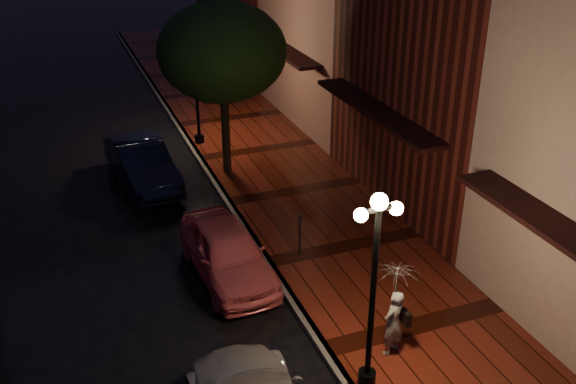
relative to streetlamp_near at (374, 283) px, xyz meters
name	(u,v)px	position (x,y,z in m)	size (l,w,h in m)	color
ground	(269,267)	(-0.35, 5.00, -2.60)	(120.00, 120.00, 0.00)	black
sidewalk	(345,249)	(1.90, 5.00, -2.53)	(4.50, 60.00, 0.15)	#43150C
curb	(269,264)	(-0.35, 5.00, -2.53)	(0.25, 60.00, 0.15)	#595451
storefront_mid	(470,25)	(6.65, 7.00, 2.90)	(5.00, 8.00, 11.00)	#511914
storefront_far	(349,11)	(6.65, 15.00, 1.90)	(5.00, 8.00, 9.00)	#8C5951
streetlamp_near	(374,283)	(0.00, 0.00, 0.00)	(0.96, 0.36, 4.31)	black
streetlamp_far	(196,80)	(0.00, 14.00, 0.00)	(0.96, 0.36, 4.31)	black
street_tree	(223,55)	(0.26, 10.99, 1.64)	(4.16, 4.16, 5.80)	black
pink_car	(227,252)	(-1.48, 4.99, -1.89)	(1.68, 4.18, 1.43)	#DF5C62
navy_car	(142,164)	(-2.59, 11.35, -1.86)	(1.58, 4.52, 1.49)	black
woman_with_umbrella	(396,297)	(0.93, 0.67, -1.01)	(0.91, 0.92, 2.18)	white
parking_meter	(300,231)	(0.57, 5.07, -1.71)	(0.12, 0.10, 1.22)	black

